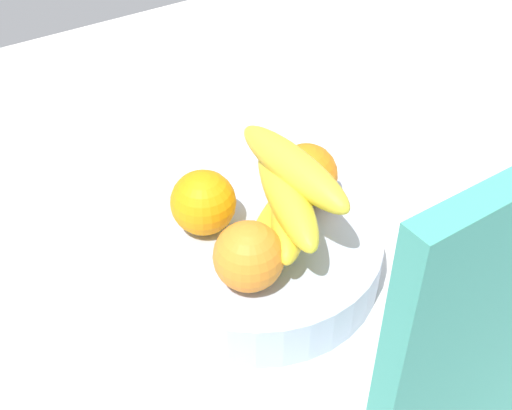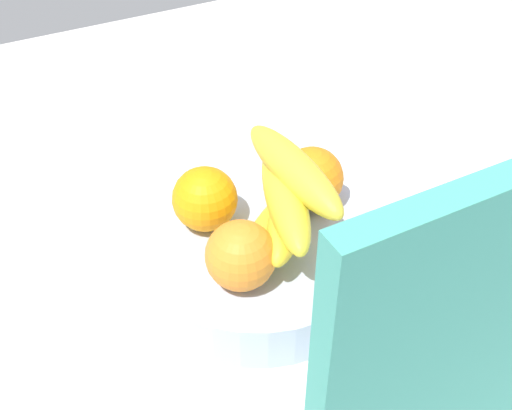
{
  "view_description": "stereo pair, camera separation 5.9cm",
  "coord_description": "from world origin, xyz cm",
  "px_view_note": "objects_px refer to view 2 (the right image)",
  "views": [
    {
      "loc": [
        27.98,
        45.7,
        55.56
      ],
      "look_at": [
        -1.82,
        -0.36,
        9.43
      ],
      "focal_mm": 47.8,
      "sensor_mm": 36.0,
      "label": 1
    },
    {
      "loc": [
        22.86,
        48.64,
        55.56
      ],
      "look_at": [
        -1.82,
        -0.36,
        9.43
      ],
      "focal_mm": 47.8,
      "sensor_mm": 36.0,
      "label": 2
    }
  ],
  "objects_px": {
    "orange_front_left": "(205,199)",
    "cutting_board": "(489,373)",
    "fruit_bowl": "(256,251)",
    "banana_bunch": "(287,199)",
    "orange_front_right": "(241,256)",
    "orange_center": "(312,178)"
  },
  "relations": [
    {
      "from": "orange_center",
      "to": "cutting_board",
      "type": "distance_m",
      "value": 0.35
    },
    {
      "from": "cutting_board",
      "to": "orange_center",
      "type": "bearing_deg",
      "value": -102.29
    },
    {
      "from": "fruit_bowl",
      "to": "orange_front_left",
      "type": "distance_m",
      "value": 0.08
    },
    {
      "from": "orange_front_left",
      "to": "cutting_board",
      "type": "bearing_deg",
      "value": 99.1
    },
    {
      "from": "fruit_bowl",
      "to": "orange_front_right",
      "type": "relative_size",
      "value": 3.82
    },
    {
      "from": "fruit_bowl",
      "to": "banana_bunch",
      "type": "xyz_separation_m",
      "value": [
        -0.03,
        0.02,
        0.08
      ]
    },
    {
      "from": "orange_front_right",
      "to": "cutting_board",
      "type": "bearing_deg",
      "value": 103.09
    },
    {
      "from": "orange_front_left",
      "to": "banana_bunch",
      "type": "distance_m",
      "value": 0.09
    },
    {
      "from": "orange_front_right",
      "to": "banana_bunch",
      "type": "relative_size",
      "value": 0.39
    },
    {
      "from": "orange_center",
      "to": "banana_bunch",
      "type": "height_order",
      "value": "banana_bunch"
    },
    {
      "from": "fruit_bowl",
      "to": "banana_bunch",
      "type": "height_order",
      "value": "banana_bunch"
    },
    {
      "from": "orange_front_left",
      "to": "fruit_bowl",
      "type": "bearing_deg",
      "value": 137.55
    },
    {
      "from": "orange_center",
      "to": "cutting_board",
      "type": "relative_size",
      "value": 0.2
    },
    {
      "from": "orange_front_right",
      "to": "orange_center",
      "type": "xyz_separation_m",
      "value": [
        -0.12,
        -0.08,
        0.0
      ]
    },
    {
      "from": "fruit_bowl",
      "to": "orange_front_left",
      "type": "bearing_deg",
      "value": -42.45
    },
    {
      "from": "fruit_bowl",
      "to": "orange_front_right",
      "type": "xyz_separation_m",
      "value": [
        0.05,
        0.06,
        0.06
      ]
    },
    {
      "from": "orange_front_left",
      "to": "orange_front_right",
      "type": "bearing_deg",
      "value": 88.04
    },
    {
      "from": "banana_bunch",
      "to": "orange_front_left",
      "type": "bearing_deg",
      "value": -40.43
    },
    {
      "from": "orange_front_right",
      "to": "cutting_board",
      "type": "distance_m",
      "value": 0.28
    },
    {
      "from": "orange_front_left",
      "to": "banana_bunch",
      "type": "height_order",
      "value": "banana_bunch"
    },
    {
      "from": "orange_front_right",
      "to": "cutting_board",
      "type": "height_order",
      "value": "cutting_board"
    },
    {
      "from": "orange_front_left",
      "to": "orange_front_right",
      "type": "xyz_separation_m",
      "value": [
        0.0,
        0.1,
        0.0
      ]
    }
  ]
}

